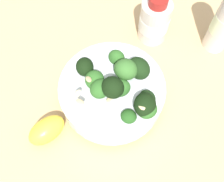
% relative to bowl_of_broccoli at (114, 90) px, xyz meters
% --- Properties ---
extents(ground_plane, '(0.70, 0.70, 0.04)m').
position_rel_bowl_of_broccoli_xyz_m(ground_plane, '(0.03, -0.02, -0.07)').
color(ground_plane, tan).
extents(bowl_of_broccoli, '(0.20, 0.20, 0.11)m').
position_rel_bowl_of_broccoli_xyz_m(bowl_of_broccoli, '(0.00, 0.00, 0.00)').
color(bowl_of_broccoli, white).
rests_on(bowl_of_broccoli, ground_plane).
extents(lemon_wedge, '(0.08, 0.08, 0.04)m').
position_rel_bowl_of_broccoli_xyz_m(lemon_wedge, '(-0.11, -0.09, -0.02)').
color(lemon_wedge, yellow).
rests_on(lemon_wedge, ground_plane).
extents(bottle_tall, '(0.06, 0.06, 0.11)m').
position_rel_bowl_of_broccoli_xyz_m(bottle_tall, '(0.06, 0.17, 0.01)').
color(bottle_tall, beige).
rests_on(bottle_tall, ground_plane).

